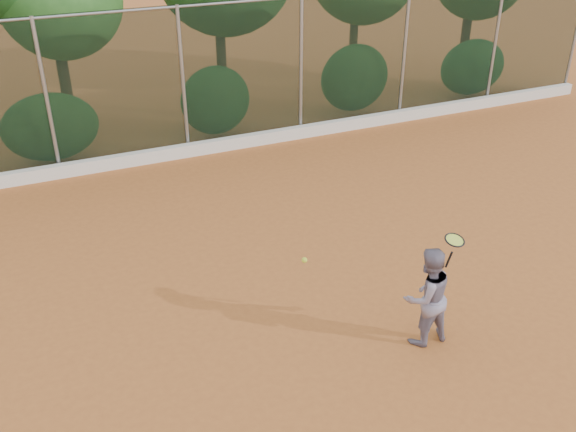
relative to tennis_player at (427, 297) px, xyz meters
name	(u,v)px	position (x,y,z in m)	size (l,w,h in m)	color
ground	(314,314)	(-1.19, 1.19, -0.77)	(80.00, 80.00, 0.00)	#A45926
concrete_curb	(190,150)	(-1.19, 8.01, -0.62)	(24.00, 0.20, 0.30)	silver
tennis_player	(427,297)	(0.00, 0.00, 0.00)	(0.75, 0.59, 1.55)	slate
chainlink_fence	(183,78)	(-1.19, 8.19, 1.08)	(24.09, 0.09, 3.50)	black
tennis_racket	(454,242)	(0.30, -0.06, 0.86)	(0.33, 0.32, 0.54)	black
tennis_ball_in_flight	(304,260)	(-1.91, 0.05, 1.08)	(0.07, 0.07, 0.07)	#B6C82D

